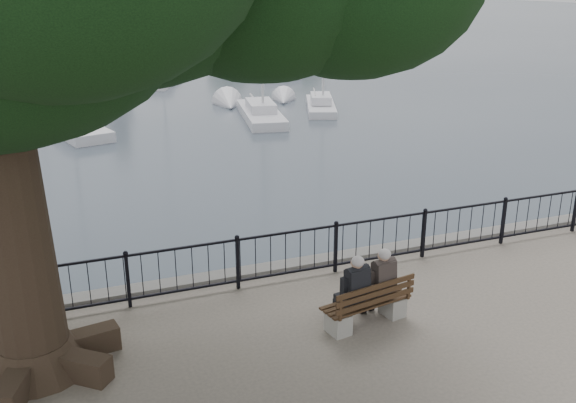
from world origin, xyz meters
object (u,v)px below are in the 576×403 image
person_left (352,293)px  lion_monument (111,30)px  person_right (378,286)px  bench (368,309)px

person_left → lion_monument: (1.65, 49.44, 0.66)m
person_left → person_right: size_ratio=1.00×
person_left → person_right: 0.55m
person_right → lion_monument: 49.36m
bench → lion_monument: lion_monument is taller
person_left → person_right: same height
bench → person_right: person_right is taller
person_right → lion_monument: bearing=88.7°
bench → lion_monument: 49.51m
bench → person_right: bearing=28.8°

